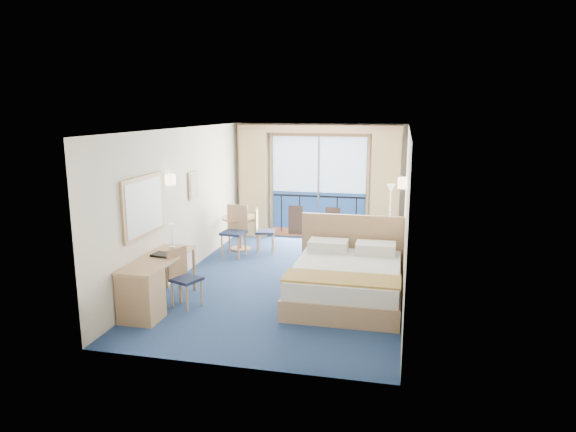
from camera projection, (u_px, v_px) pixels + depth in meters
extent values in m
plane|color=navy|center=(289.00, 280.00, 9.27)|extent=(6.50, 6.50, 0.00)
cube|color=beige|center=(319.00, 181.00, 12.10)|extent=(4.00, 0.02, 2.70)
cube|color=beige|center=(227.00, 259.00, 5.87)|extent=(4.00, 0.02, 2.70)
cube|color=beige|center=(182.00, 202.00, 9.42)|extent=(0.02, 6.50, 2.70)
cube|color=beige|center=(406.00, 212.00, 8.56)|extent=(0.02, 6.50, 2.70)
cube|color=white|center=(289.00, 128.00, 8.71)|extent=(4.00, 6.50, 0.02)
cube|color=navy|center=(318.00, 214.00, 12.23)|extent=(2.20, 0.02, 1.08)
cube|color=#C2DEFF|center=(319.00, 164.00, 11.98)|extent=(2.20, 0.02, 1.32)
cube|color=#98512F|center=(318.00, 233.00, 12.32)|extent=(2.20, 0.02, 0.20)
cube|color=black|center=(318.00, 196.00, 12.13)|extent=(2.20, 0.02, 0.04)
cube|color=tan|center=(319.00, 134.00, 11.83)|extent=(2.36, 0.03, 0.12)
cube|color=tan|center=(271.00, 186.00, 12.33)|extent=(0.06, 0.03, 2.40)
cube|color=tan|center=(368.00, 190.00, 11.84)|extent=(0.06, 0.03, 2.40)
cube|color=silver|center=(318.00, 188.00, 12.08)|extent=(0.05, 0.02, 2.40)
cube|color=#352318|center=(333.00, 222.00, 12.17)|extent=(0.35, 0.02, 0.70)
cube|color=#352318|center=(296.00, 220.00, 12.37)|extent=(0.35, 0.02, 0.70)
cube|color=#352318|center=(316.00, 225.00, 12.28)|extent=(0.30, 0.02, 0.45)
cube|color=black|center=(282.00, 213.00, 12.42)|extent=(0.02, 0.01, 0.90)
cube|color=black|center=(300.00, 214.00, 12.32)|extent=(0.03, 0.01, 0.90)
cube|color=black|center=(318.00, 215.00, 12.22)|extent=(0.03, 0.01, 0.90)
cube|color=black|center=(337.00, 216.00, 12.13)|extent=(0.03, 0.01, 0.90)
cube|color=black|center=(356.00, 217.00, 12.03)|extent=(0.02, 0.01, 0.90)
cube|color=tan|center=(254.00, 184.00, 12.27)|extent=(0.65, 0.22, 2.55)
cube|color=tan|center=(385.00, 188.00, 11.60)|extent=(0.65, 0.22, 2.55)
cube|color=tan|center=(318.00, 129.00, 11.70)|extent=(3.80, 0.25, 0.18)
cube|color=tan|center=(144.00, 206.00, 7.94)|extent=(0.04, 1.25, 0.95)
cube|color=#AAB5BD|center=(145.00, 207.00, 7.93)|extent=(0.01, 1.12, 0.82)
cube|color=tan|center=(193.00, 185.00, 9.79)|extent=(0.03, 0.42, 0.52)
cube|color=gray|center=(194.00, 185.00, 9.79)|extent=(0.01, 0.34, 0.44)
cylinder|color=#FFDDB2|center=(170.00, 180.00, 8.73)|extent=(0.18, 0.18, 0.18)
cylinder|color=#FFDDB2|center=(403.00, 183.00, 8.33)|extent=(0.18, 0.18, 0.18)
cube|color=tan|center=(346.00, 291.00, 8.23)|extent=(1.72, 2.15, 0.32)
cube|color=silver|center=(346.00, 274.00, 8.17)|extent=(1.66, 2.09, 0.27)
cube|color=#B09244|center=(341.00, 279.00, 7.47)|extent=(1.70, 0.59, 0.03)
cube|color=silver|center=(328.00, 246.00, 8.95)|extent=(0.67, 0.43, 0.19)
cube|color=silver|center=(376.00, 248.00, 8.77)|extent=(0.67, 0.43, 0.19)
cube|color=tan|center=(354.00, 247.00, 9.22)|extent=(1.89, 0.06, 1.19)
cube|color=#A88259|center=(389.00, 258.00, 9.59)|extent=(0.46, 0.44, 0.60)
cube|color=silver|center=(388.00, 239.00, 9.58)|extent=(0.21, 0.19, 0.08)
imported|color=#434752|center=(367.00, 245.00, 10.44)|extent=(0.97, 0.97, 0.64)
cylinder|color=silver|center=(389.00, 248.00, 11.30)|extent=(0.20, 0.20, 0.03)
cylinder|color=silver|center=(390.00, 219.00, 11.16)|extent=(0.02, 0.02, 1.36)
cone|color=beige|center=(391.00, 188.00, 11.02)|extent=(0.18, 0.18, 0.16)
cube|color=tan|center=(158.00, 259.00, 7.89)|extent=(0.57, 1.66, 0.04)
cube|color=#A88259|center=(141.00, 296.00, 7.43)|extent=(0.54, 0.50, 0.74)
cylinder|color=tan|center=(150.00, 278.00, 8.23)|extent=(0.05, 0.05, 0.74)
cylinder|color=tan|center=(180.00, 280.00, 8.12)|extent=(0.05, 0.05, 0.74)
cylinder|color=tan|center=(166.00, 268.00, 8.77)|extent=(0.05, 0.05, 0.74)
cylinder|color=tan|center=(194.00, 270.00, 8.66)|extent=(0.05, 0.05, 0.74)
cube|color=#1C2441|center=(186.00, 279.00, 7.95)|extent=(0.51, 0.51, 0.05)
cube|color=tan|center=(177.00, 262.00, 8.00)|extent=(0.18, 0.38, 0.47)
cylinder|color=tan|center=(187.00, 298.00, 7.78)|extent=(0.03, 0.03, 0.42)
cylinder|color=tan|center=(202.00, 292.00, 8.04)|extent=(0.03, 0.03, 0.42)
cylinder|color=tan|center=(172.00, 294.00, 7.96)|extent=(0.03, 0.03, 0.42)
cylinder|color=tan|center=(187.00, 289.00, 8.21)|extent=(0.03, 0.03, 0.42)
cube|color=black|center=(164.00, 255.00, 8.01)|extent=(0.37, 0.30, 0.03)
cylinder|color=silver|center=(172.00, 247.00, 8.43)|extent=(0.11, 0.11, 0.02)
cylinder|color=silver|center=(172.00, 237.00, 8.39)|extent=(0.01, 0.01, 0.36)
cone|color=beige|center=(171.00, 226.00, 8.36)|extent=(0.10, 0.10, 0.09)
cylinder|color=tan|center=(240.00, 218.00, 11.15)|extent=(0.80, 0.80, 0.04)
cylinder|color=tan|center=(240.00, 234.00, 11.23)|extent=(0.08, 0.08, 0.70)
cylinder|color=tan|center=(241.00, 248.00, 11.29)|extent=(0.44, 0.44, 0.03)
cube|color=#1C2441|center=(265.00, 232.00, 11.00)|extent=(0.46, 0.46, 0.05)
cube|color=tan|center=(256.00, 220.00, 10.96)|extent=(0.11, 0.40, 0.48)
cylinder|color=tan|center=(272.00, 244.00, 10.88)|extent=(0.03, 0.03, 0.43)
cylinder|color=tan|center=(273.00, 240.00, 11.20)|extent=(0.03, 0.03, 0.43)
cylinder|color=tan|center=(257.00, 244.00, 10.90)|extent=(0.03, 0.03, 0.43)
cylinder|color=tan|center=(259.00, 240.00, 11.21)|extent=(0.03, 0.03, 0.43)
cube|color=#1C2441|center=(234.00, 233.00, 10.64)|extent=(0.50, 0.50, 0.05)
cube|color=tan|center=(238.00, 217.00, 10.78)|extent=(0.46, 0.09, 0.54)
cylinder|color=tan|center=(222.00, 247.00, 10.58)|extent=(0.04, 0.04, 0.49)
cylinder|color=tan|center=(238.00, 248.00, 10.46)|extent=(0.04, 0.04, 0.49)
cylinder|color=tan|center=(230.00, 242.00, 10.92)|extent=(0.04, 0.04, 0.49)
cylinder|color=tan|center=(245.00, 244.00, 10.81)|extent=(0.04, 0.04, 0.49)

